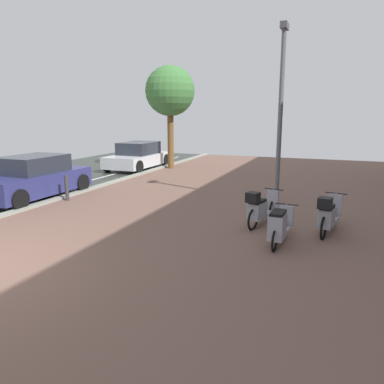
# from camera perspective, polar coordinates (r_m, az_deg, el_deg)

# --- Properties ---
(ground) EXTENTS (21.00, 40.00, 0.13)m
(ground) POSITION_cam_1_polar(r_m,az_deg,el_deg) (6.66, -24.90, -13.73)
(ground) COLOR #2F352E
(scooter_near) EXTENTS (0.64, 1.87, 0.98)m
(scooter_near) POSITION_cam_1_polar(r_m,az_deg,el_deg) (9.15, 20.17, -3.34)
(scooter_near) COLOR black
(scooter_near) RESTS_ON ground
(scooter_mid) EXTENTS (0.72, 1.78, 0.95)m
(scooter_mid) POSITION_cam_1_polar(r_m,az_deg,el_deg) (9.39, 10.48, -2.49)
(scooter_mid) COLOR black
(scooter_mid) RESTS_ON ground
(scooter_far) EXTENTS (0.52, 1.80, 0.79)m
(scooter_far) POSITION_cam_1_polar(r_m,az_deg,el_deg) (8.13, 13.24, -5.07)
(scooter_far) COLOR black
(scooter_far) RESTS_ON ground
(parked_car_near) EXTENTS (1.85, 3.90, 1.39)m
(parked_car_near) POSITION_cam_1_polar(r_m,az_deg,el_deg) (13.32, -23.14, 1.93)
(parked_car_near) COLOR navy
(parked_car_near) RESTS_ON ground
(parked_car_far) EXTENTS (1.91, 3.96, 1.33)m
(parked_car_far) POSITION_cam_1_polar(r_m,az_deg,el_deg) (19.13, -8.27, 5.44)
(parked_car_far) COLOR silver
(parked_car_far) RESTS_ON ground
(lamp_post) EXTENTS (0.20, 0.52, 5.30)m
(lamp_post) POSITION_cam_1_polar(r_m,az_deg,el_deg) (11.73, 13.46, 12.72)
(lamp_post) COLOR slate
(lamp_post) RESTS_ON ground
(street_tree) EXTENTS (2.44, 2.44, 5.06)m
(street_tree) POSITION_cam_1_polar(r_m,az_deg,el_deg) (18.97, -3.39, 15.09)
(street_tree) COLOR brown
(street_tree) RESTS_ON ground
(bollard_far) EXTENTS (0.12, 0.12, 0.82)m
(bollard_far) POSITION_cam_1_polar(r_m,az_deg,el_deg) (12.56, -18.67, 0.61)
(bollard_far) COLOR #38383D
(bollard_far) RESTS_ON ground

